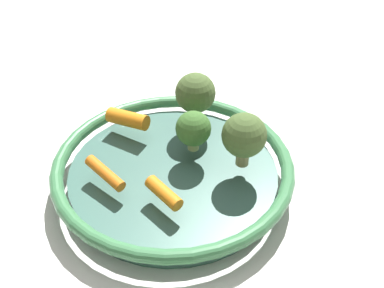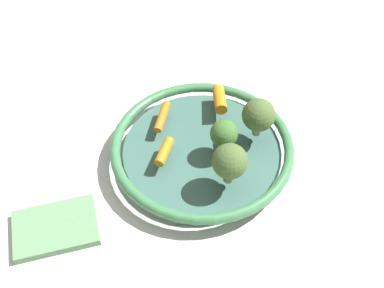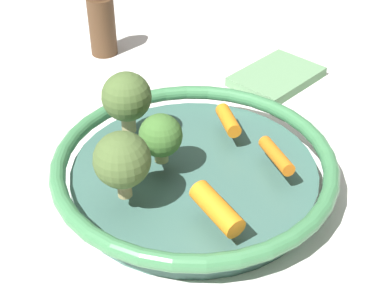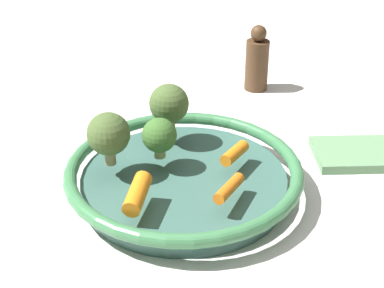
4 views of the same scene
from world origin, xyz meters
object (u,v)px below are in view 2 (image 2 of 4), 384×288
(serving_bowl, at_px, (202,150))
(broccoli_floret_edge, at_px, (259,115))
(baby_carrot_near_rim, at_px, (162,117))
(broccoli_floret_large, at_px, (224,135))
(broccoli_floret_mid, at_px, (230,162))
(dish_towel, at_px, (56,228))
(baby_carrot_back, at_px, (220,99))
(baby_carrot_center, at_px, (164,152))

(serving_bowl, relative_size, broccoli_floret_edge, 4.36)
(baby_carrot_near_rim, bearing_deg, broccoli_floret_large, 163.71)
(broccoli_floret_mid, bearing_deg, baby_carrot_near_rim, -34.51)
(broccoli_floret_large, bearing_deg, dish_towel, 42.61)
(broccoli_floret_edge, bearing_deg, dish_towel, 43.11)
(baby_carrot_back, xyz_separation_m, broccoli_floret_edge, (-0.08, 0.05, 0.03))
(serving_bowl, bearing_deg, baby_carrot_back, -93.18)
(broccoli_floret_mid, bearing_deg, baby_carrot_back, -71.57)
(baby_carrot_near_rim, xyz_separation_m, broccoli_floret_large, (-0.12, 0.03, 0.02))
(serving_bowl, distance_m, broccoli_floret_large, 0.06)
(baby_carrot_center, bearing_deg, broccoli_floret_mid, 169.45)
(broccoli_floret_mid, xyz_separation_m, dish_towel, (0.24, 0.14, -0.08))
(broccoli_floret_mid, distance_m, dish_towel, 0.29)
(serving_bowl, height_order, baby_carrot_back, baby_carrot_back)
(dish_towel, bearing_deg, broccoli_floret_mid, -150.42)
(broccoli_floret_edge, xyz_separation_m, dish_towel, (0.27, 0.25, -0.08))
(broccoli_floret_large, height_order, broccoli_floret_edge, broccoli_floret_edge)
(baby_carrot_center, relative_size, baby_carrot_back, 0.86)
(broccoli_floret_large, bearing_deg, baby_carrot_back, -73.04)
(serving_bowl, relative_size, baby_carrot_back, 5.16)
(dish_towel, bearing_deg, broccoli_floret_edge, -136.89)
(baby_carrot_center, bearing_deg, broccoli_floret_edge, -146.64)
(baby_carrot_center, relative_size, broccoli_floret_mid, 0.71)
(broccoli_floret_edge, bearing_deg, broccoli_floret_large, 45.29)
(baby_carrot_near_rim, height_order, broccoli_floret_large, broccoli_floret_large)
(baby_carrot_center, xyz_separation_m, broccoli_floret_mid, (-0.11, 0.02, 0.04))
(broccoli_floret_mid, bearing_deg, dish_towel, 29.58)
(baby_carrot_back, relative_size, dish_towel, 0.47)
(baby_carrot_center, bearing_deg, dish_towel, 50.91)
(baby_carrot_back, distance_m, broccoli_floret_large, 0.11)
(baby_carrot_near_rim, height_order, dish_towel, baby_carrot_near_rim)
(baby_carrot_center, bearing_deg, baby_carrot_back, -112.03)
(serving_bowl, relative_size, broccoli_floret_large, 5.63)
(baby_carrot_center, xyz_separation_m, broccoli_floret_edge, (-0.14, -0.09, 0.04))
(baby_carrot_near_rim, height_order, broccoli_floret_edge, broccoli_floret_edge)
(baby_carrot_near_rim, bearing_deg, broccoli_floret_mid, 145.49)
(baby_carrot_back, bearing_deg, serving_bowl, 86.82)
(broccoli_floret_large, bearing_deg, broccoli_floret_edge, -134.71)
(broccoli_floret_edge, bearing_deg, baby_carrot_back, -34.58)
(broccoli_floret_mid, bearing_deg, serving_bowl, -47.03)
(broccoli_floret_edge, distance_m, broccoli_floret_mid, 0.11)
(serving_bowl, bearing_deg, broccoli_floret_large, 177.25)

